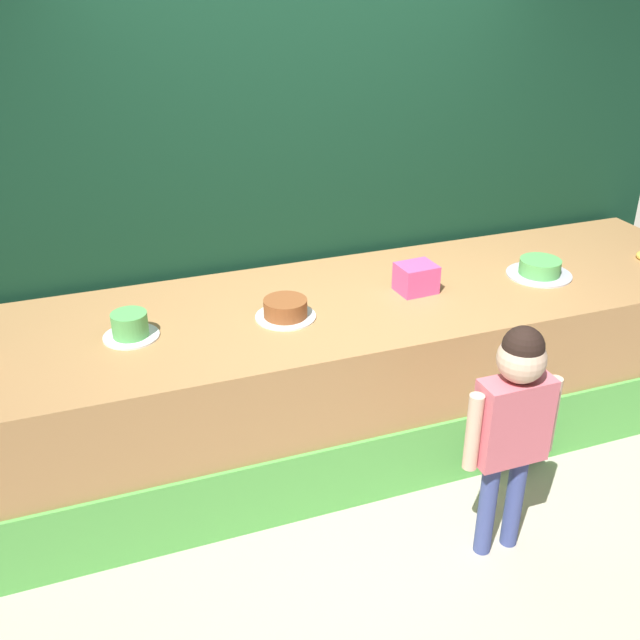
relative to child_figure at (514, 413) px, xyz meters
name	(u,v)px	position (x,y,z in m)	size (l,w,h in m)	color
ground_plane	(387,496)	(-0.32, 0.49, -0.74)	(12.00, 12.00, 0.00)	#BCB29E
stage_platform	(347,371)	(-0.32, 1.04, -0.31)	(4.34, 1.14, 0.85)	#B27F4C
curtain_backdrop	(306,180)	(-0.32, 1.71, 0.56)	(4.78, 0.08, 2.60)	#113823
child_figure	(514,413)	(0.00, 0.00, 0.00)	(0.44, 0.20, 1.14)	#3F4C8C
pink_box	(416,278)	(0.05, 1.02, 0.19)	(0.20, 0.17, 0.15)	#F04D92
cake_center_left	(130,326)	(-1.43, 1.02, 0.17)	(0.26, 0.26, 0.12)	white
cake_center_right	(285,309)	(-0.69, 0.96, 0.16)	(0.30, 0.30, 0.10)	white
cake_far_right	(540,268)	(0.79, 0.97, 0.15)	(0.36, 0.36, 0.09)	silver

